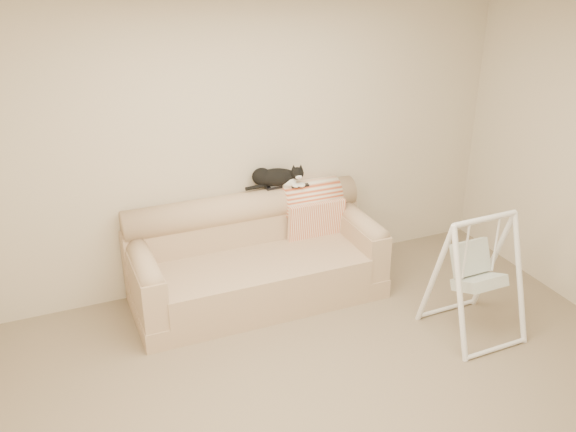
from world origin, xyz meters
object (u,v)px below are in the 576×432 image
Objects in this scene: sofa at (254,260)px; tuxedo_cat at (276,177)px; remote_a at (276,187)px; baby_swing at (476,275)px; remote_b at (300,186)px.

tuxedo_cat is (0.32, 0.26, 0.65)m from sofa.
baby_swing reaches higher than remote_a.
remote_b is at bearing -16.61° from tuxedo_cat.
remote_b is at bearing -14.38° from remote_a.
remote_a is 1.06× the size of remote_b.
tuxedo_cat is (-0.21, 0.06, 0.09)m from remote_b.
tuxedo_cat reaches higher than baby_swing.
tuxedo_cat is at bearing 31.88° from remote_a.
remote_a is 0.22m from remote_b.
baby_swing is at bearing -56.96° from remote_b.
remote_b is 0.32× the size of tuxedo_cat.
remote_b is at bearing 20.61° from sofa.
baby_swing is at bearing -52.69° from tuxedo_cat.
tuxedo_cat is (0.01, 0.01, 0.09)m from remote_a.
remote_a is at bearing 165.62° from remote_b.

